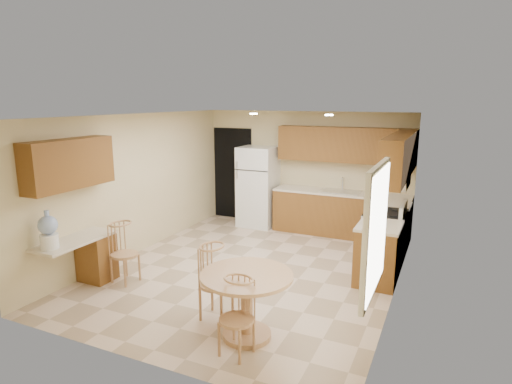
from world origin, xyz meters
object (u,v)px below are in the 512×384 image
at_px(dining_table, 247,296).
at_px(refrigerator, 258,187).
at_px(chair_desk, 120,249).
at_px(water_crock, 48,231).
at_px(chair_table_b, 233,313).
at_px(chair_table_a, 212,278).
at_px(stove, 384,238).

bearing_deg(dining_table, refrigerator, 112.67).
height_order(chair_desk, water_crock, water_crock).
height_order(dining_table, chair_table_b, chair_table_b).
bearing_deg(dining_table, chair_table_a, 163.92).
relative_size(dining_table, chair_desk, 1.17).
xyz_separation_m(refrigerator, chair_desk, (-0.60, -3.69, -0.31)).
bearing_deg(chair_desk, stove, 131.64).
xyz_separation_m(dining_table, chair_desk, (-2.37, 0.55, 0.04)).
distance_m(dining_table, chair_table_a, 0.58).
relative_size(stove, chair_table_b, 1.26).
distance_m(chair_desk, water_crock, 1.04).
bearing_deg(stove, dining_table, -110.08).
bearing_deg(water_crock, refrigerator, 76.92).
bearing_deg(chair_table_b, refrigerator, -60.35).
height_order(refrigerator, dining_table, refrigerator).
height_order(chair_table_b, chair_desk, chair_desk).
bearing_deg(refrigerator, chair_table_b, -68.75).
bearing_deg(dining_table, chair_table_b, -83.55).
relative_size(stove, dining_table, 1.02).
xyz_separation_m(chair_table_a, water_crock, (-2.27, -0.44, 0.43)).
distance_m(stove, dining_table, 3.22).
height_order(stove, dining_table, stove).
relative_size(chair_table_b, water_crock, 1.63).
bearing_deg(chair_table_a, refrigerator, -163.99).
bearing_deg(chair_table_b, chair_table_a, -36.64).
bearing_deg(chair_table_b, chair_desk, -13.88).
xyz_separation_m(refrigerator, dining_table, (1.77, -4.24, -0.35)).
bearing_deg(refrigerator, water_crock, -103.08).
bearing_deg(water_crock, chair_table_b, -3.24).
bearing_deg(chair_table_b, water_crock, 5.16).
height_order(chair_table_a, water_crock, water_crock).
xyz_separation_m(chair_table_a, chair_desk, (-1.82, 0.39, -0.02)).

